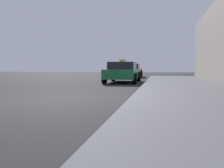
% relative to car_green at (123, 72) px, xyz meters
% --- Properties ---
extents(ground_plane, '(80.00, 80.00, 0.00)m').
position_rel_car_green_xyz_m(ground_plane, '(-0.51, -8.25, -0.65)').
color(ground_plane, '#232326').
extents(sidewalk, '(4.00, 32.00, 0.15)m').
position_rel_car_green_xyz_m(sidewalk, '(3.49, -8.25, -0.57)').
color(sidewalk, '#5B5B60').
rests_on(sidewalk, ground_plane).
extents(car_green, '(1.99, 4.25, 1.43)m').
position_rel_car_green_xyz_m(car_green, '(0.00, 0.00, 0.00)').
color(car_green, '#196638').
rests_on(car_green, ground_plane).
extents(car_red, '(2.00, 4.27, 1.27)m').
position_rel_car_green_xyz_m(car_red, '(-0.46, 8.19, -0.00)').
color(car_red, red).
rests_on(car_red, ground_plane).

